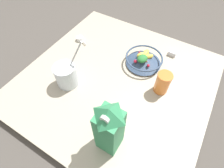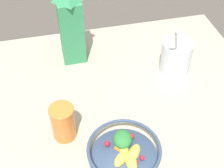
{
  "view_description": "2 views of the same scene",
  "coord_description": "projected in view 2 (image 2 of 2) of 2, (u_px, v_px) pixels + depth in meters",
  "views": [
    {
      "loc": [
        0.29,
        -0.54,
        0.82
      ],
      "look_at": [
        0.03,
        -0.09,
        0.12
      ],
      "focal_mm": 28.0,
      "sensor_mm": 36.0,
      "label": 1
    },
    {
      "loc": [
        0.23,
        0.67,
        0.86
      ],
      "look_at": [
        0.06,
        -0.04,
        0.14
      ],
      "focal_mm": 50.0,
      "sensor_mm": 36.0,
      "label": 2
    }
  ],
  "objects": [
    {
      "name": "drinking_cup",
      "position": [
        63.0,
        122.0,
        0.95
      ],
      "size": [
        0.08,
        0.08,
        0.13
      ],
      "color": "orange",
      "rests_on": "countertop"
    },
    {
      "name": "ground_plane",
      "position": [
        131.0,
        117.0,
        1.11
      ],
      "size": [
        6.0,
        6.0,
        0.0
      ],
      "primitive_type": "plane",
      "color": "#4C4742"
    },
    {
      "name": "yogurt_tub",
      "position": [
        176.0,
        55.0,
        1.17
      ],
      "size": [
        0.13,
        0.16,
        0.26
      ],
      "color": "silver",
      "rests_on": "countertop"
    },
    {
      "name": "fruit_bowl",
      "position": [
        124.0,
        152.0,
        0.91
      ],
      "size": [
        0.22,
        0.22,
        0.08
      ],
      "color": "#384C6B",
      "rests_on": "countertop"
    },
    {
      "name": "milk_carton",
      "position": [
        71.0,
        25.0,
        1.17
      ],
      "size": [
        0.09,
        0.09,
        0.31
      ],
      "color": "#338C59",
      "rests_on": "countertop"
    },
    {
      "name": "countertop",
      "position": [
        132.0,
        113.0,
        1.09
      ],
      "size": [
        1.01,
        1.01,
        0.04
      ],
      "color": "#B2A893",
      "rests_on": "ground_plane"
    }
  ]
}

